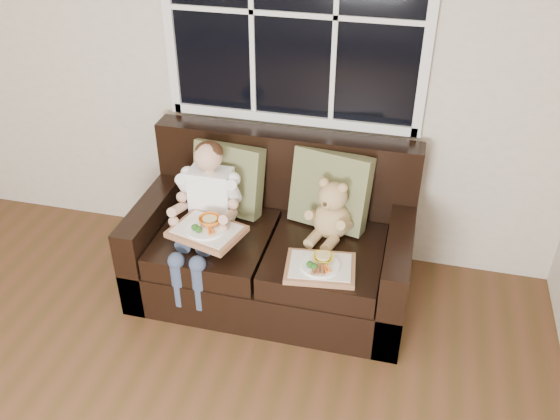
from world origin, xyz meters
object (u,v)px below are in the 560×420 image
(child, at_px, (206,204))
(teddy_bear, at_px, (332,214))
(tray_right, at_px, (320,267))
(tray_left, at_px, (207,230))
(loveseat, at_px, (275,246))

(child, height_order, teddy_bear, child)
(child, xyz_separation_m, tray_right, (0.75, -0.22, -0.16))
(tray_left, bearing_deg, teddy_bear, 38.00)
(tray_left, height_order, tray_right, tray_left)
(loveseat, distance_m, teddy_bear, 0.47)
(teddy_bear, xyz_separation_m, tray_left, (-0.69, -0.29, -0.04))
(teddy_bear, relative_size, tray_right, 0.95)
(loveseat, distance_m, tray_right, 0.52)
(child, relative_size, teddy_bear, 2.11)
(teddy_bear, distance_m, tray_right, 0.37)
(loveseat, height_order, tray_right, loveseat)
(loveseat, bearing_deg, child, -163.32)
(tray_right, bearing_deg, teddy_bear, 82.94)
(child, relative_size, tray_left, 1.82)
(loveseat, bearing_deg, teddy_bear, 1.00)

